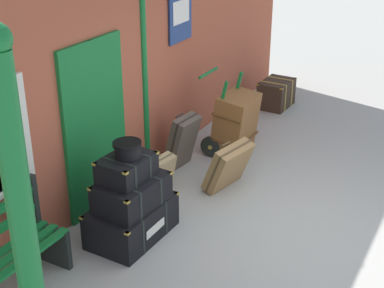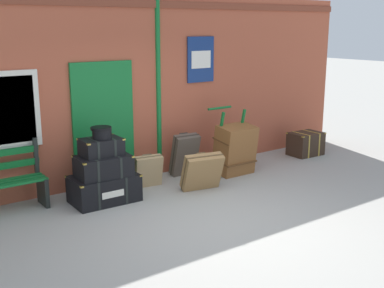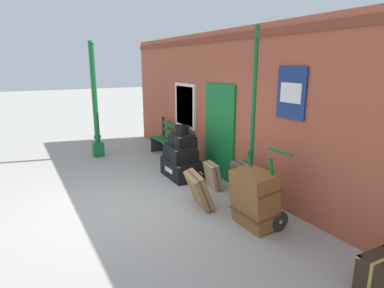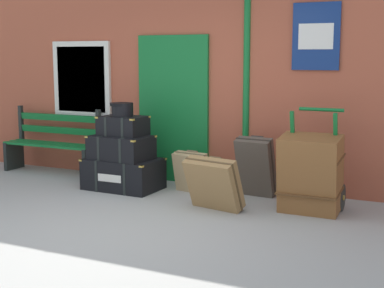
{
  "view_description": "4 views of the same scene",
  "coord_description": "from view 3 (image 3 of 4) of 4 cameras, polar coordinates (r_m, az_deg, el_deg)",
  "views": [
    {
      "loc": [
        -5.33,
        -1.54,
        3.67
      ],
      "look_at": [
        0.44,
        1.63,
        0.65
      ],
      "focal_mm": 53.14,
      "sensor_mm": 36.0,
      "label": 1
    },
    {
      "loc": [
        -4.02,
        -4.97,
        2.67
      ],
      "look_at": [
        0.79,
        1.65,
        0.69
      ],
      "focal_mm": 46.05,
      "sensor_mm": 36.0,
      "label": 2
    },
    {
      "loc": [
        5.32,
        -1.53,
        2.49
      ],
      "look_at": [
        -0.33,
        1.65,
        0.89
      ],
      "focal_mm": 30.18,
      "sensor_mm": 36.0,
      "label": 3
    },
    {
      "loc": [
        3.23,
        -4.71,
        1.81
      ],
      "look_at": [
        0.17,
        1.7,
        0.69
      ],
      "focal_mm": 52.53,
      "sensor_mm": 36.0,
      "label": 4
    }
  ],
  "objects": [
    {
      "name": "suitcase_umber",
      "position": [
        6.06,
        9.2,
        -6.6
      ],
      "size": [
        0.5,
        0.42,
        0.8
      ],
      "color": "#51473D",
      "rests_on": "ground"
    },
    {
      "name": "suitcase_tan",
      "position": [
        6.67,
        3.66,
        -5.6
      ],
      "size": [
        0.51,
        0.33,
        0.56
      ],
      "color": "tan",
      "rests_on": "ground"
    },
    {
      "name": "suitcase_brown",
      "position": [
        5.82,
        1.23,
        -8.08
      ],
      "size": [
        0.71,
        0.52,
        0.64
      ],
      "color": "olive",
      "rests_on": "ground"
    },
    {
      "name": "large_brown_trunk",
      "position": [
        5.18,
        10.98,
        -9.46
      ],
      "size": [
        0.7,
        0.54,
        0.93
      ],
      "color": "brown",
      "rests_on": "ground"
    },
    {
      "name": "porters_trolley",
      "position": [
        5.37,
        12.35,
        -10.93
      ],
      "size": [
        0.71,
        0.64,
        1.19
      ],
      "color": "black",
      "rests_on": "ground"
    },
    {
      "name": "steamer_trunk_base",
      "position": [
        7.34,
        -1.81,
        -4.26
      ],
      "size": [
        1.03,
        0.68,
        0.43
      ],
      "color": "black",
      "rests_on": "ground"
    },
    {
      "name": "steamer_trunk_middle",
      "position": [
        7.23,
        -2.05,
        -1.48
      ],
      "size": [
        0.85,
        0.61,
        0.33
      ],
      "color": "black",
      "rests_on": "steamer_trunk_base"
    },
    {
      "name": "platform_bench",
      "position": [
        8.84,
        -3.87,
        0.44
      ],
      "size": [
        1.6,
        0.43,
        1.01
      ],
      "color": "#146B2D",
      "rests_on": "ground"
    },
    {
      "name": "steamer_trunk_top",
      "position": [
        7.18,
        -1.68,
        0.8
      ],
      "size": [
        0.63,
        0.47,
        0.27
      ],
      "color": "black",
      "rests_on": "steamer_trunk_middle"
    },
    {
      "name": "ground_plane",
      "position": [
        6.07,
        -12.36,
        -10.71
      ],
      "size": [
        60.0,
        60.0,
        0.0
      ],
      "primitive_type": "plane",
      "color": "#A3A099"
    },
    {
      "name": "brick_facade",
      "position": [
        6.81,
        8.26,
        6.17
      ],
      "size": [
        10.4,
        0.35,
        3.2
      ],
      "color": "#AD5138",
      "rests_on": "ground"
    },
    {
      "name": "round_hatbox",
      "position": [
        7.11,
        -1.85,
        2.61
      ],
      "size": [
        0.32,
        0.31,
        0.18
      ],
      "color": "black",
      "rests_on": "steamer_trunk_top"
    },
    {
      "name": "lamp_post",
      "position": [
        9.18,
        -16.64,
        5.13
      ],
      "size": [
        0.28,
        0.28,
        3.11
      ],
      "color": "#146B2D",
      "rests_on": "ground"
    }
  ]
}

